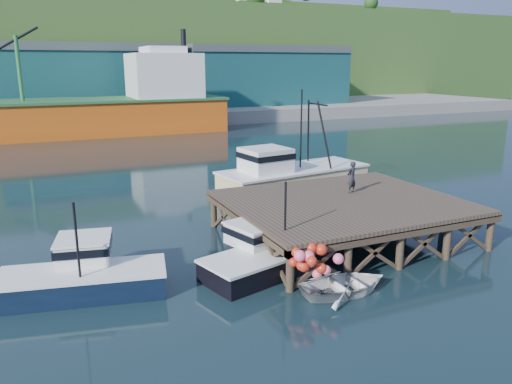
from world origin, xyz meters
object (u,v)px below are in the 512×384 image
boat_black (270,252)px  dockworker (352,177)px  trawler (291,173)px  dinghy (345,284)px  boat_navy (84,273)px

boat_black → dockworker: (6.69, 3.35, 2.23)m
trawler → dinghy: size_ratio=3.03×
dockworker → boat_navy: bearing=-8.8°
trawler → dinghy: 16.27m
boat_navy → boat_black: size_ratio=0.94×
boat_navy → trawler: 18.76m
boat_navy → dinghy: boat_navy is taller
boat_black → dockworker: boat_black is taller
boat_black → trawler: (7.30, 11.64, 0.74)m
dinghy → dockworker: size_ratio=2.13×
boat_navy → dinghy: 10.77m
boat_black → dinghy: size_ratio=1.93×
dinghy → dockworker: 8.94m
trawler → dockworker: trawler is taller
boat_navy → dockworker: bearing=20.9°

